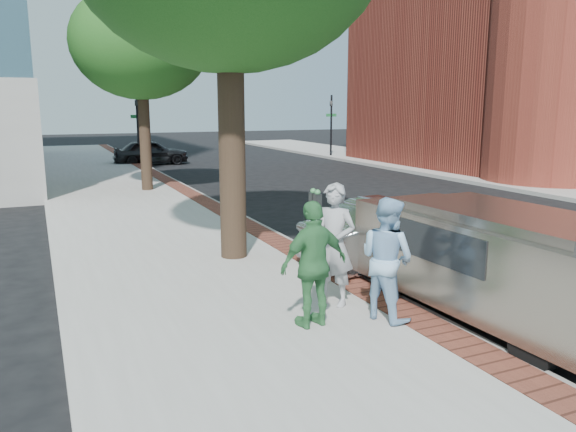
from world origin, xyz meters
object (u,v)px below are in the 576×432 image
person_officer (387,258)px  bg_car (151,152)px  parking_meter (315,211)px  person_gray (334,245)px  sedan_silver (403,233)px  van (483,257)px  person_green (314,264)px

person_officer → bg_car: size_ratio=0.44×
parking_meter → person_gray: (-0.71, -2.04, -0.12)m
person_gray → sedan_silver: person_gray is taller
sedan_silver → parking_meter: bearing=74.5°
sedan_silver → van: van is taller
bg_car → person_gray: bearing=179.5°
parking_meter → person_gray: size_ratio=0.79×
sedan_silver → van: size_ratio=0.87×
person_gray → sedan_silver: (2.51, 1.74, -0.41)m
parking_meter → person_officer: size_ratio=0.84×
parking_meter → van: van is taller
bg_car → person_green: bearing=178.1°
parking_meter → bg_car: size_ratio=0.37×
person_officer → sedan_silver: size_ratio=0.43×
parking_meter → van: bearing=-68.7°
person_green → van: person_green is taller
parking_meter → person_officer: person_officer is taller
person_green → van: (2.60, -0.42, -0.09)m
person_gray → bg_car: bearing=142.3°
person_green → bg_car: bearing=-102.3°
person_officer → bg_car: (1.30, 24.62, -0.35)m
parking_meter → van: (1.22, -3.12, -0.27)m
person_green → van: bearing=164.0°
person_green → van: 2.63m
van → sedan_silver: bearing=76.1°
person_green → person_officer: bearing=165.1°
person_green → sedan_silver: bearing=-149.8°
sedan_silver → bg_car: (-0.80, 22.07, 0.00)m
bg_car → person_officer: bearing=-179.4°
bg_car → van: 24.89m
person_gray → person_green: bearing=-79.3°
parking_meter → bg_car: 21.80m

